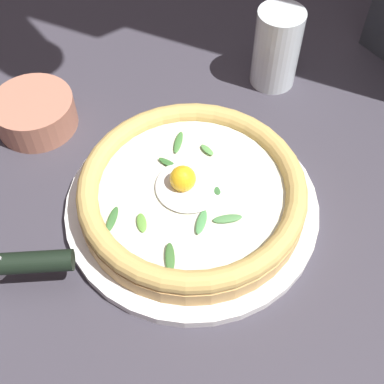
{
  "coord_description": "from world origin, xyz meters",
  "views": [
    {
      "loc": [
        0.26,
        0.21,
        0.49
      ],
      "look_at": [
        0.03,
        -0.04,
        0.03
      ],
      "focal_mm": 48.0,
      "sensor_mm": 36.0,
      "label": 1
    }
  ],
  "objects": [
    {
      "name": "side_bowl",
      "position": [
        0.09,
        -0.27,
        0.02
      ],
      "size": [
        0.1,
        0.1,
        0.04
      ],
      "primitive_type": "cylinder",
      "color": "#B6735B",
      "rests_on": "ground"
    },
    {
      "name": "pizza_cutter",
      "position": [
        0.23,
        -0.09,
        0.04
      ],
      "size": [
        0.12,
        0.1,
        0.08
      ],
      "color": "silver",
      "rests_on": "ground"
    },
    {
      "name": "pizza_plate",
      "position": [
        0.03,
        -0.04,
        0.01
      ],
      "size": [
        0.29,
        0.29,
        0.01
      ],
      "primitive_type": "cylinder",
      "color": "white",
      "rests_on": "ground"
    },
    {
      "name": "ground_plane",
      "position": [
        0.0,
        0.0,
        -0.01
      ],
      "size": [
        2.4,
        2.4,
        0.03
      ],
      "primitive_type": "cube",
      "color": "#3A3640",
      "rests_on": "ground"
    },
    {
      "name": "drinking_glass",
      "position": [
        -0.2,
        -0.13,
        0.05
      ],
      "size": [
        0.06,
        0.06,
        0.11
      ],
      "color": "silver",
      "rests_on": "ground"
    },
    {
      "name": "pizza",
      "position": [
        0.03,
        -0.04,
        0.03
      ],
      "size": [
        0.25,
        0.25,
        0.05
      ],
      "color": "tan",
      "rests_on": "pizza_plate"
    }
  ]
}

